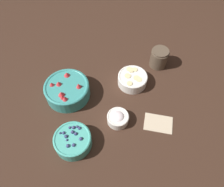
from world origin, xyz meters
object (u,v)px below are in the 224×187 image
at_px(bowl_bananas, 132,79).
at_px(jar_chocolate, 159,58).
at_px(bowl_blueberries, 73,140).
at_px(bowl_strawberries, 67,89).
at_px(bowl_cream, 118,118).

xyz_separation_m(bowl_bananas, jar_chocolate, (-0.17, -0.10, 0.01)).
height_order(bowl_blueberries, bowl_bananas, bowl_blueberries).
bearing_deg(bowl_bananas, bowl_blueberries, 38.79).
bearing_deg(bowl_bananas, bowl_strawberries, 1.05).
distance_m(bowl_strawberries, jar_chocolate, 0.52).
relative_size(bowl_blueberries, jar_chocolate, 1.52).
bearing_deg(bowl_strawberries, jar_chocolate, -168.55).
bearing_deg(bowl_bananas, jar_chocolate, -150.90).
xyz_separation_m(bowl_cream, jar_chocolate, (-0.30, -0.30, 0.02)).
bearing_deg(bowl_blueberries, jar_chocolate, -144.25).
distance_m(bowl_strawberries, bowl_cream, 0.29).
relative_size(bowl_strawberries, bowl_cream, 2.18).
bearing_deg(jar_chocolate, bowl_bananas, 29.10).
distance_m(bowl_strawberries, bowl_bananas, 0.34).
relative_size(bowl_bananas, bowl_cream, 1.50).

